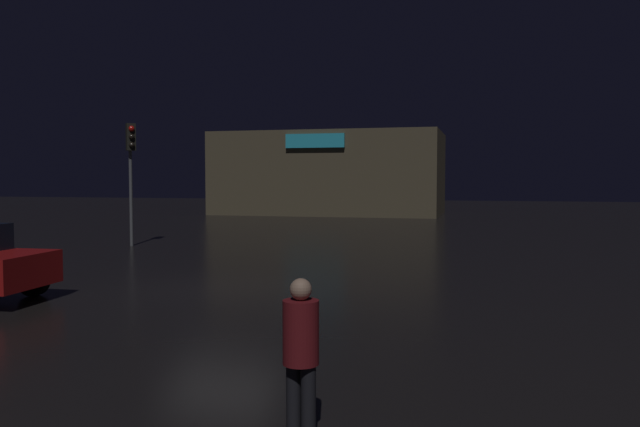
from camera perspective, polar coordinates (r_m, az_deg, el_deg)
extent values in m
plane|color=black|center=(14.54, -8.86, -6.71)|extent=(120.00, 120.00, 0.00)
cube|color=brown|center=(45.01, 0.97, 3.61)|extent=(15.48, 8.31, 5.67)
cube|color=#33CCF2|center=(40.92, -0.46, 6.57)|extent=(3.89, 0.24, 0.90)
cylinder|color=#595B60|center=(24.33, -16.67, 2.47)|extent=(0.12, 0.12, 4.49)
cube|color=black|center=(24.23, -16.67, 6.61)|extent=(0.41, 0.41, 0.98)
sphere|color=red|center=(24.09, -16.61, 7.34)|extent=(0.20, 0.20, 0.20)
sphere|color=black|center=(24.07, -16.59, 6.64)|extent=(0.20, 0.20, 0.20)
sphere|color=black|center=(24.05, -16.58, 5.94)|extent=(0.20, 0.20, 0.20)
cylinder|color=black|center=(14.80, -24.39, -5.45)|extent=(0.69, 0.26, 0.68)
cylinder|color=black|center=(6.15, -1.04, -16.88)|extent=(0.14, 0.14, 0.76)
cylinder|color=black|center=(6.22, -2.40, -16.64)|extent=(0.14, 0.14, 0.76)
cylinder|color=maroon|center=(5.98, -1.74, -10.63)|extent=(0.41, 0.41, 0.60)
sphere|color=tan|center=(5.90, -1.74, -6.83)|extent=(0.21, 0.21, 0.21)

